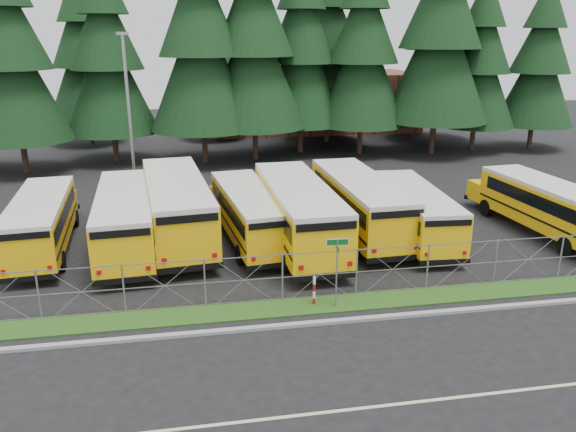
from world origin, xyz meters
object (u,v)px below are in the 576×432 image
Objects in this scene: bus_0 at (43,223)px; bus_1 at (126,220)px; light_standard at (129,109)px; bus_4 at (297,213)px; bus_6 at (413,213)px; striped_bollard at (314,291)px; street_sign at (337,258)px; bus_5 at (357,205)px; bus_2 at (176,208)px; bus_3 at (248,215)px; bus_east at (545,208)px.

bus_1 is at bearing -12.28° from bus_0.
bus_4 is at bearing -51.50° from light_standard.
bus_6 is 9.44m from striped_bollard.
bus_4 is 4.27× the size of street_sign.
bus_0 is 3.65× the size of street_sign.
bus_6 is 18.94m from light_standard.
bus_1 is at bearing 179.99° from bus_5.
bus_2 reaches higher than bus_6.
street_sign reaches higher than bus_6.
bus_2 is 10.16m from striped_bollard.
bus_2 is (2.38, 1.13, 0.14)m from bus_1.
street_sign is (6.07, -8.93, 0.43)m from bus_2.
light_standard is (-12.17, 9.84, 3.99)m from bus_5.
bus_5 is 4.09× the size of street_sign.
bus_3 is at bearing -57.62° from light_standard.
bus_4 reaches higher than bus_6.
bus_6 is at bearing -8.90° from bus_0.
street_sign is at bearing -126.23° from bus_6.
bus_1 reaches higher than bus_3.
striped_bollard is at bearing -64.55° from bus_2.
bus_5 is 9.78m from bus_east.
bus_2 reaches higher than bus_1.
bus_3 is at bearing 157.86° from bus_4.
bus_5 is (5.76, 0.26, 0.15)m from bus_3.
bus_4 is at bearing -164.03° from bus_5.
bus_1 is at bearing 174.52° from bus_3.
bus_3 is at bearing -179.50° from bus_5.
bus_1 is 1.06× the size of bus_east.
bus_3 is 7.88m from striped_bollard.
bus_2 reaches higher than bus_east.
bus_5 is at bearing -1.91° from bus_1.
bus_0 is 14.97m from street_sign.
bus_0 reaches higher than striped_bollard.
bus_east is 8.78× the size of striped_bollard.
bus_5 is 8.93m from striped_bollard.
bus_east reaches higher than bus_0.
striped_bollard is at bearing -65.40° from light_standard.
bus_5 is 1.15× the size of bus_6.
street_sign reaches higher than bus_0.
street_sign reaches higher than bus_3.
bus_0 is at bearing 170.20° from bus_east.
light_standard reaches higher than bus_5.
bus_0 is 9.91m from bus_3.
bus_3 is 0.86× the size of bus_4.
bus_1 is 0.93× the size of bus_4.
bus_2 reaches higher than bus_3.
bus_5 is 8.86m from street_sign.
striped_bollard is 20.13m from light_standard.
bus_5 reaches higher than striped_bollard.
bus_2 is 6.16m from bus_4.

